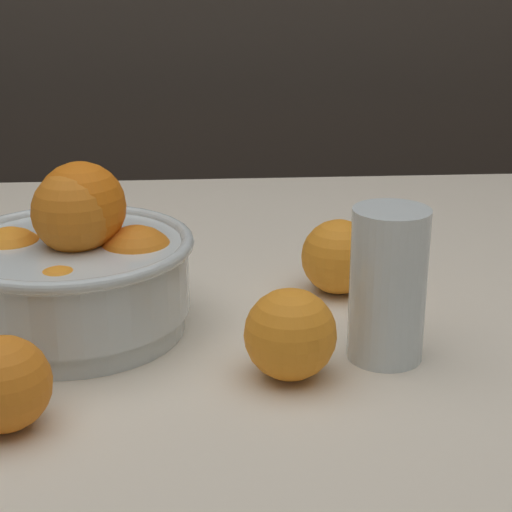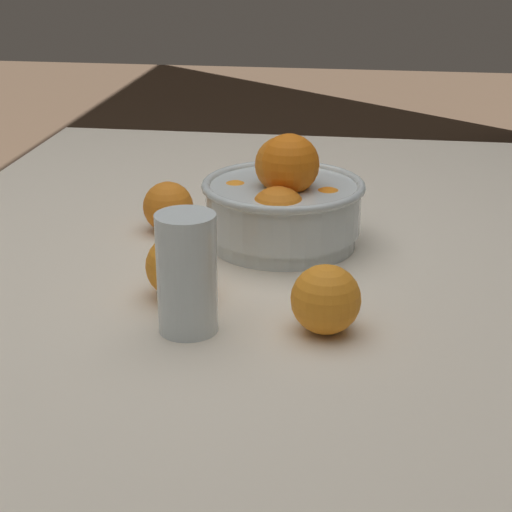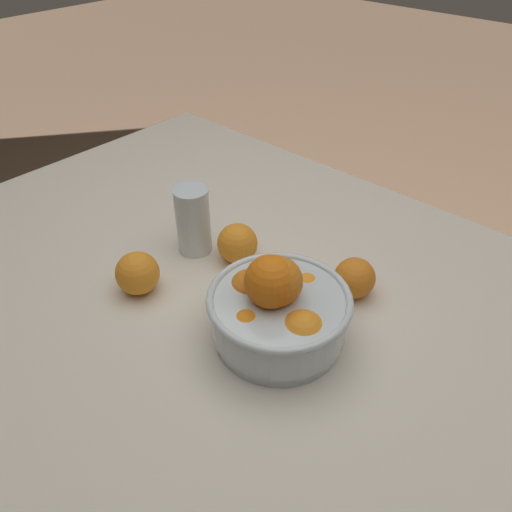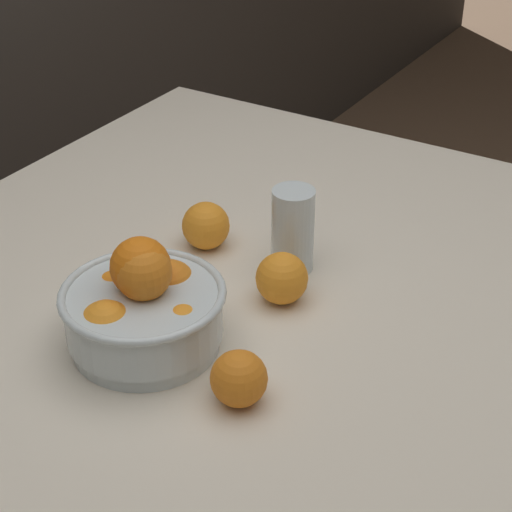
{
  "view_description": "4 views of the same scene",
  "coord_description": "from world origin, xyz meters",
  "px_view_note": "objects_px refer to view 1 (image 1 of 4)",
  "views": [
    {
      "loc": [
        0.02,
        -0.76,
        1.1
      ],
      "look_at": [
        0.07,
        -0.0,
        0.82
      ],
      "focal_mm": 60.0,
      "sensor_mm": 36.0,
      "label": 1
    },
    {
      "loc": [
        1.03,
        0.13,
        1.19
      ],
      "look_at": [
        0.07,
        -0.01,
        0.8
      ],
      "focal_mm": 60.0,
      "sensor_mm": 36.0,
      "label": 2
    },
    {
      "loc": [
        -0.46,
        0.45,
        1.36
      ],
      "look_at": [
        0.0,
        -0.06,
        0.83
      ],
      "focal_mm": 35.0,
      "sensor_mm": 36.0,
      "label": 3
    },
    {
      "loc": [
        -0.84,
        -0.63,
        1.49
      ],
      "look_at": [
        0.07,
        -0.07,
        0.83
      ],
      "focal_mm": 60.0,
      "sensor_mm": 36.0,
      "label": 4
    }
  ],
  "objects_px": {
    "juice_glass": "(388,290)",
    "orange_loose_aside": "(3,384)",
    "fruit_bowl": "(75,269)",
    "orange_loose_near_bowl": "(339,257)",
    "orange_loose_front": "(290,334)"
  },
  "relations": [
    {
      "from": "fruit_bowl",
      "to": "juice_glass",
      "type": "xyz_separation_m",
      "value": [
        0.28,
        -0.07,
        0.0
      ]
    },
    {
      "from": "orange_loose_front",
      "to": "juice_glass",
      "type": "bearing_deg",
      "value": 19.82
    },
    {
      "from": "fruit_bowl",
      "to": "orange_loose_near_bowl",
      "type": "height_order",
      "value": "fruit_bowl"
    },
    {
      "from": "juice_glass",
      "to": "orange_loose_aside",
      "type": "bearing_deg",
      "value": -162.49
    },
    {
      "from": "juice_glass",
      "to": "orange_loose_near_bowl",
      "type": "relative_size",
      "value": 1.74
    },
    {
      "from": "orange_loose_near_bowl",
      "to": "orange_loose_aside",
      "type": "xyz_separation_m",
      "value": [
        -0.3,
        -0.25,
        -0.0
      ]
    },
    {
      "from": "fruit_bowl",
      "to": "orange_loose_near_bowl",
      "type": "relative_size",
      "value": 2.89
    },
    {
      "from": "orange_loose_near_bowl",
      "to": "orange_loose_front",
      "type": "distance_m",
      "value": 0.2
    },
    {
      "from": "fruit_bowl",
      "to": "orange_loose_near_bowl",
      "type": "distance_m",
      "value": 0.28
    },
    {
      "from": "juice_glass",
      "to": "orange_loose_near_bowl",
      "type": "height_order",
      "value": "juice_glass"
    },
    {
      "from": "orange_loose_front",
      "to": "orange_loose_aside",
      "type": "xyz_separation_m",
      "value": [
        -0.23,
        -0.07,
        -0.0
      ]
    },
    {
      "from": "orange_loose_near_bowl",
      "to": "juice_glass",
      "type": "bearing_deg",
      "value": -83.39
    },
    {
      "from": "fruit_bowl",
      "to": "orange_loose_near_bowl",
      "type": "bearing_deg",
      "value": 16.72
    },
    {
      "from": "juice_glass",
      "to": "orange_loose_aside",
      "type": "distance_m",
      "value": 0.33
    },
    {
      "from": "fruit_bowl",
      "to": "juice_glass",
      "type": "bearing_deg",
      "value": -14.9
    }
  ]
}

